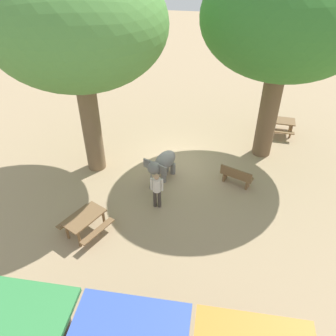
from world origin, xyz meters
TOP-DOWN VIEW (x-y plane):
  - ground_plane at (0.00, 0.00)m, footprint 60.00×60.00m
  - elephant at (0.49, 1.23)m, footprint 1.43×1.72m
  - person_handler at (0.40, 3.07)m, footprint 0.51×0.32m
  - shade_tree_main at (-3.91, -1.48)m, footprint 6.68×6.13m
  - shade_tree_secondary at (3.62, 0.87)m, footprint 6.66×6.10m
  - wooden_bench at (-2.68, 1.19)m, footprint 1.44×0.92m
  - picnic_table_near at (-4.89, -3.51)m, footprint 1.62×1.60m
  - picnic_table_far at (2.71, 4.84)m, footprint 2.00×2.01m

SIDE VIEW (x-z plane):
  - ground_plane at x=0.00m, z-range 0.00..0.00m
  - wooden_bench at x=-2.68m, z-range 0.03..0.91m
  - picnic_table_near at x=-4.89m, z-range 0.20..0.98m
  - picnic_table_far at x=2.71m, z-range 0.20..0.98m
  - elephant at x=0.49m, z-range 0.17..1.39m
  - person_handler at x=0.40m, z-range 0.14..1.76m
  - shade_tree_main at x=-3.91m, z-range 1.86..10.44m
  - shade_tree_secondary at x=3.62m, z-range 1.92..10.59m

